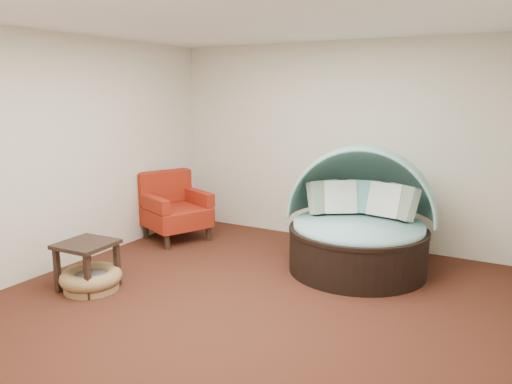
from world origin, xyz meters
The scene contains 9 objects.
floor centered at (0.00, 0.00, 0.00)m, with size 5.00×5.00×0.00m, color #492114.
wall_back centered at (0.00, 2.50, 1.40)m, with size 5.00×5.00×0.00m, color beige.
wall_front centered at (0.00, -2.50, 1.40)m, with size 5.00×5.00×0.00m, color beige.
wall_left centered at (-2.50, 0.00, 1.40)m, with size 5.00×5.00×0.00m, color beige.
ceiling centered at (0.00, 0.00, 2.80)m, with size 5.00×5.00×0.00m, color white.
canopy_daybed centered at (0.68, 1.50, 0.70)m, with size 1.97×1.93×1.50m.
pet_basket centered at (-1.64, -0.58, 0.12)m, with size 0.79×0.79×0.23m.
red_armchair centered at (-2.06, 1.40, 0.45)m, with size 1.09×1.09×0.98m.
side_table centered at (-1.70, -0.57, 0.34)m, with size 0.57×0.57×0.53m.
Camera 1 is at (2.43, -4.17, 2.13)m, focal length 35.00 mm.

